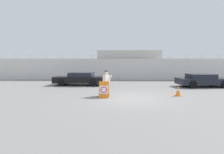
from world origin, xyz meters
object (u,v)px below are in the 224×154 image
(security_guard, at_px, (106,82))
(parked_car_front_coupe, at_px, (80,79))
(barricade_sign, at_px, (104,89))
(parked_car_far_side, at_px, (203,80))
(traffic_cone_near, at_px, (178,91))

(security_guard, relative_size, parked_car_front_coupe, 0.35)
(barricade_sign, relative_size, parked_car_front_coupe, 0.21)
(parked_car_far_side, bearing_deg, barricade_sign, -154.70)
(barricade_sign, distance_m, security_guard, 0.80)
(traffic_cone_near, bearing_deg, security_guard, 179.14)
(barricade_sign, height_order, security_guard, security_guard)
(barricade_sign, xyz_separation_m, parked_car_far_side, (8.64, 4.98, 0.10))
(security_guard, bearing_deg, barricade_sign, -146.36)
(barricade_sign, xyz_separation_m, security_guard, (0.11, 0.68, 0.42))
(barricade_sign, xyz_separation_m, traffic_cone_near, (4.92, 0.61, -0.16))
(traffic_cone_near, bearing_deg, parked_car_front_coupe, 145.89)
(security_guard, relative_size, parked_car_far_side, 0.36)
(traffic_cone_near, height_order, parked_car_far_side, parked_car_far_side)
(barricade_sign, bearing_deg, parked_car_front_coupe, 115.45)
(security_guard, xyz_separation_m, parked_car_front_coupe, (-2.93, 5.17, -0.29))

